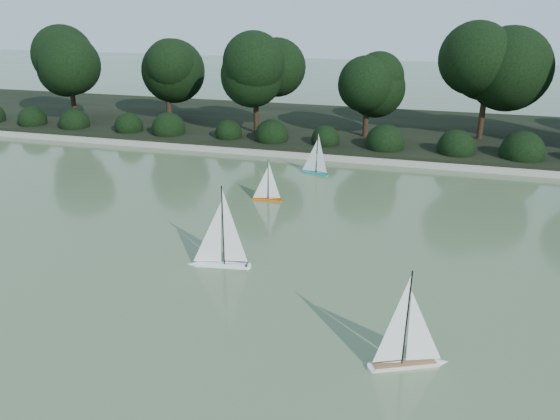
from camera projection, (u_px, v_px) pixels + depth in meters
name	position (u px, v px, depth m)	size (l,w,h in m)	color
ground	(232.00, 291.00, 10.06)	(80.00, 80.00, 0.00)	#394A2C
pond_coping	(325.00, 157.00, 18.10)	(40.00, 0.35, 0.18)	gray
far_bank	(344.00, 129.00, 21.67)	(40.00, 8.00, 0.30)	black
tree_line	(375.00, 71.00, 19.05)	(26.31, 3.93, 4.39)	black
shrub_hedge	(331.00, 140.00, 18.78)	(29.10, 1.10, 1.10)	black
sailboat_white_a	(216.00, 253.00, 10.89)	(1.33, 0.40, 1.81)	white
sailboat_white_b	(412.00, 350.00, 7.94)	(1.21, 0.67, 1.71)	silver
sailboat_orange	(265.00, 193.00, 14.46)	(0.89, 0.22, 1.21)	#D45300
sailboat_teal	(313.00, 167.00, 16.64)	(1.01, 0.47, 1.40)	#0E8B92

